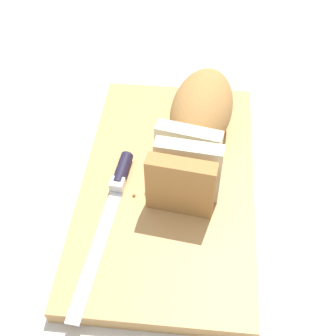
% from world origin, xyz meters
% --- Properties ---
extents(ground_plane, '(3.00, 3.00, 0.00)m').
position_xyz_m(ground_plane, '(0.00, 0.00, 0.00)').
color(ground_plane, beige).
extents(cutting_board, '(0.47, 0.28, 0.03)m').
position_xyz_m(cutting_board, '(0.00, 0.00, 0.01)').
color(cutting_board, tan).
rests_on(cutting_board, ground_plane).
extents(bread_loaf, '(0.29, 0.14, 0.10)m').
position_xyz_m(bread_loaf, '(-0.08, 0.04, 0.08)').
color(bread_loaf, '#A8753D').
rests_on(bread_loaf, cutting_board).
extents(bread_knife, '(0.29, 0.05, 0.02)m').
position_xyz_m(bread_knife, '(0.04, -0.08, 0.03)').
color(bread_knife, silver).
rests_on(bread_knife, cutting_board).
extents(crumb_near_knife, '(0.01, 0.01, 0.01)m').
position_xyz_m(crumb_near_knife, '(0.04, -0.05, 0.03)').
color(crumb_near_knife, tan).
rests_on(crumb_near_knife, cutting_board).
extents(crumb_near_loaf, '(0.00, 0.00, 0.00)m').
position_xyz_m(crumb_near_loaf, '(-0.04, 0.02, 0.03)').
color(crumb_near_loaf, tan).
rests_on(crumb_near_loaf, cutting_board).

